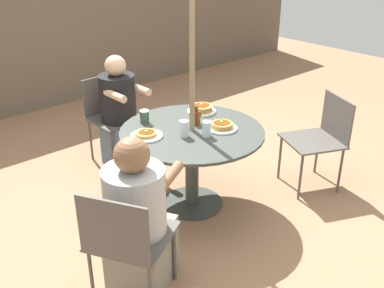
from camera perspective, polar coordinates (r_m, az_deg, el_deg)
ground_plane at (r=4.04m, az=0.00°, el=-7.55°), size 12.00×12.00×0.00m
back_fence at (r=6.23m, az=-19.66°, el=11.67°), size 10.00×0.06×1.72m
patio_table at (r=3.76m, az=0.00°, el=-0.23°), size 1.20×1.20×0.72m
umbrella_pole at (r=3.59m, az=0.00°, el=6.12°), size 0.04×0.04×2.03m
patio_chair_north at (r=4.26m, az=16.09°, el=1.11°), size 0.63×0.63×0.86m
patio_chair_east at (r=4.69m, az=-10.24°, el=3.98°), size 0.48×0.48×0.86m
diner_east at (r=4.55m, az=-9.04°, el=3.43°), size 0.36×0.51×1.14m
patio_chair_south at (r=2.82m, az=-8.40°, el=-11.72°), size 0.65×0.65×0.86m
diner_south at (r=2.96m, az=-6.82°, el=-9.95°), size 0.62×0.58×1.12m
pancake_plate_a at (r=4.06m, az=1.20°, el=4.47°), size 0.26×0.26×0.08m
pancake_plate_b at (r=3.59m, az=-5.81°, el=1.17°), size 0.26×0.26×0.05m
pancake_plate_c at (r=3.72m, az=3.81°, el=2.27°), size 0.26×0.26×0.07m
syrup_bottle at (r=3.79m, az=0.56°, el=3.42°), size 0.10×0.07×0.16m
coffee_cup at (r=3.84m, az=-6.05°, el=3.48°), size 0.08×0.08×0.11m
drinking_glass_a at (r=3.56m, az=-1.02°, el=1.97°), size 0.08×0.08×0.13m
drinking_glass_b at (r=3.57m, az=1.87°, el=1.94°), size 0.07×0.07×0.12m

